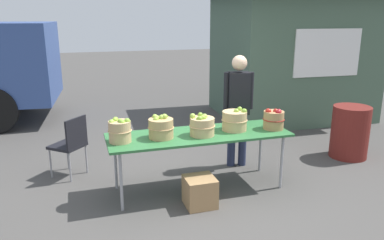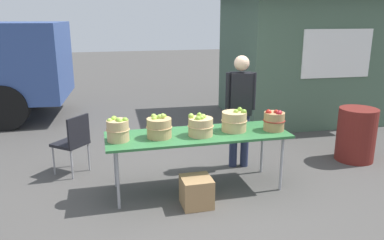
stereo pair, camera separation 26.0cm
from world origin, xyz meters
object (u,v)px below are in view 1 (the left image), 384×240
at_px(apple_basket_green_0, 120,131).
at_px(folding_chair, 71,142).
at_px(vendor_adult, 238,102).
at_px(market_table, 199,137).
at_px(apple_basket_green_1, 161,128).
at_px(apple_basket_green_2, 202,126).
at_px(produce_crate, 200,192).
at_px(apple_basket_green_3, 235,120).
at_px(trash_barrel, 350,132).
at_px(apple_basket_red_0, 274,119).

height_order(apple_basket_green_0, folding_chair, apple_basket_green_0).
bearing_deg(folding_chair, vendor_adult, 123.94).
xyz_separation_m(market_table, apple_basket_green_0, (-0.99, -0.04, 0.18)).
relative_size(apple_basket_green_1, apple_basket_green_2, 0.98).
distance_m(vendor_adult, folding_chair, 2.42).
relative_size(vendor_adult, produce_crate, 4.69).
bearing_deg(apple_basket_green_3, trash_barrel, 10.23).
height_order(apple_basket_green_1, apple_basket_green_2, apple_basket_green_1).
bearing_deg(trash_barrel, apple_basket_red_0, -163.48).
bearing_deg(produce_crate, folding_chair, 137.04).
height_order(apple_basket_green_0, vendor_adult, vendor_adult).
bearing_deg(apple_basket_green_3, apple_basket_green_1, -177.75).
distance_m(market_table, apple_basket_red_0, 1.02).
distance_m(market_table, apple_basket_green_1, 0.52).
bearing_deg(apple_basket_red_0, market_table, 175.32).
relative_size(apple_basket_green_3, apple_basket_red_0, 1.18).
distance_m(market_table, apple_basket_green_2, 0.18).
height_order(apple_basket_green_2, apple_basket_red_0, same).
xyz_separation_m(apple_basket_green_0, folding_chair, (-0.58, 0.93, -0.38)).
bearing_deg(apple_basket_green_1, apple_basket_red_0, -2.31).
relative_size(vendor_adult, folding_chair, 1.92).
bearing_deg(vendor_adult, apple_basket_green_2, 52.46).
relative_size(vendor_adult, trash_barrel, 2.00).
bearing_deg(produce_crate, apple_basket_green_3, 36.54).
relative_size(apple_basket_green_3, produce_crate, 0.96).
distance_m(apple_basket_green_2, apple_basket_red_0, 0.99).
relative_size(market_table, apple_basket_green_0, 7.89).
bearing_deg(market_table, trash_barrel, 8.72).
height_order(apple_basket_green_2, trash_barrel, apple_basket_green_2).
xyz_separation_m(apple_basket_green_1, produce_crate, (0.36, -0.42, -0.70)).
xyz_separation_m(apple_basket_green_1, apple_basket_green_2, (0.51, -0.05, -0.00)).
bearing_deg(apple_basket_green_3, market_table, -178.01).
bearing_deg(apple_basket_green_0, vendor_adult, 19.59).
relative_size(apple_basket_green_0, produce_crate, 0.83).
relative_size(apple_basket_green_0, vendor_adult, 0.18).
xyz_separation_m(apple_basket_green_0, apple_basket_red_0, (1.99, -0.05, -0.01)).
bearing_deg(apple_basket_green_1, market_table, 2.51).
bearing_deg(market_table, apple_basket_green_3, 1.99).
xyz_separation_m(market_table, vendor_adult, (0.79, 0.60, 0.26)).
relative_size(apple_basket_red_0, folding_chair, 0.33).
xyz_separation_m(apple_basket_green_1, vendor_adult, (1.28, 0.62, 0.09)).
height_order(apple_basket_green_1, apple_basket_red_0, apple_basket_green_1).
bearing_deg(market_table, vendor_adult, 37.01).
distance_m(trash_barrel, produce_crate, 2.91).
xyz_separation_m(vendor_adult, trash_barrel, (1.85, -0.19, -0.56)).
bearing_deg(apple_basket_green_0, apple_basket_green_2, -2.14).
distance_m(apple_basket_green_2, vendor_adult, 1.03).
height_order(apple_basket_green_2, vendor_adult, vendor_adult).
bearing_deg(apple_basket_green_1, vendor_adult, 25.72).
relative_size(apple_basket_green_2, trash_barrel, 0.39).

